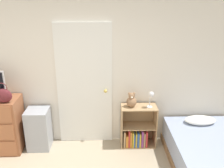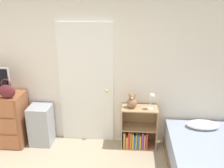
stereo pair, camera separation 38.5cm
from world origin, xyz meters
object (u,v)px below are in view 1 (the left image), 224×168
handbag (3,95)px  bed (214,159)px  storage_bin (39,129)px  teddy_bear (131,101)px  bookshelf (137,131)px  desk_lamp (151,96)px

handbag → bed: bearing=-9.8°
storage_bin → teddy_bear: bearing=1.2°
teddy_bear → handbag: bearing=-173.5°
bed → bookshelf: bearing=143.8°
handbag → bed: (3.08, -0.53, -0.80)m
bed → storage_bin: bearing=164.8°
handbag → bookshelf: 2.20m
handbag → teddy_bear: 1.97m
storage_bin → bookshelf: 1.64m
bookshelf → bed: (1.03, -0.75, -0.03)m
desk_lamp → bookshelf: bearing=170.0°
desk_lamp → teddy_bear: bearing=172.4°
handbag → teddy_bear: size_ratio=1.27×
bookshelf → desk_lamp: desk_lamp is taller
handbag → teddy_bear: bearing=6.5°
storage_bin → teddy_bear: teddy_bear is taller
bookshelf → desk_lamp: bearing=-10.0°
storage_bin → desk_lamp: (1.84, -0.01, 0.57)m
handbag → storage_bin: bearing=24.8°
handbag → storage_bin: (0.42, 0.19, -0.68)m
teddy_bear → storage_bin: bearing=-178.8°
bookshelf → teddy_bear: (-0.10, 0.00, 0.56)m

